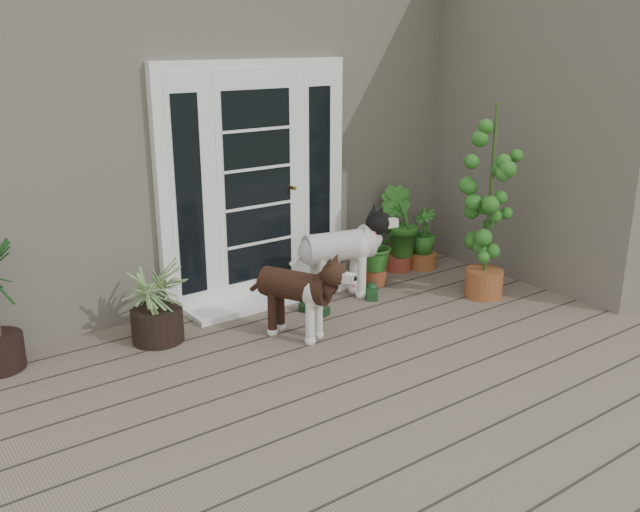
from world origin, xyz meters
TOP-DOWN VIEW (x-y plane):
  - deck at (0.00, 0.40)m, footprint 6.20×4.60m
  - house_main at (0.00, 4.65)m, footprint 7.40×4.00m
  - house_wing at (2.90, 1.50)m, footprint 1.60×2.40m
  - door_unit at (-0.20, 2.60)m, footprint 1.90×0.14m
  - door_step at (-0.20, 2.40)m, footprint 1.60×0.40m
  - brindle_dog at (-0.46, 1.59)m, footprint 0.64×0.84m
  - white_dog at (0.35, 2.07)m, footprint 0.94×0.56m
  - spider_plant at (-1.40, 2.18)m, footprint 0.77×0.77m
  - herb_a at (0.86, 2.17)m, footprint 0.65×0.65m
  - herb_b at (1.35, 2.35)m, footprint 0.60×0.60m
  - herb_c at (1.61, 2.26)m, footprint 0.32×0.32m
  - sapling at (1.48, 1.31)m, footprint 0.60×0.60m
  - clog_left at (-0.05, 1.91)m, footprint 0.24×0.34m
  - clog_right at (0.62, 1.91)m, footprint 0.30×0.32m

SIDE VIEW (x-z plane):
  - deck at x=0.00m, z-range 0.00..0.12m
  - door_step at x=-0.20m, z-range 0.12..0.17m
  - clog_right at x=0.62m, z-range 0.12..0.21m
  - clog_left at x=-0.05m, z-range 0.12..0.21m
  - herb_c at x=1.61m, z-range 0.12..0.61m
  - herb_a at x=0.86m, z-range 0.12..0.73m
  - brindle_dog at x=-0.46m, z-range 0.12..0.76m
  - herb_b at x=1.35m, z-range 0.12..0.78m
  - spider_plant at x=-1.40m, z-range 0.12..0.85m
  - white_dog at x=0.35m, z-range 0.12..0.85m
  - sapling at x=1.48m, z-range 0.12..1.97m
  - door_unit at x=-0.20m, z-range 0.12..2.27m
  - house_main at x=0.00m, z-range 0.00..3.10m
  - house_wing at x=2.90m, z-range 0.00..3.10m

